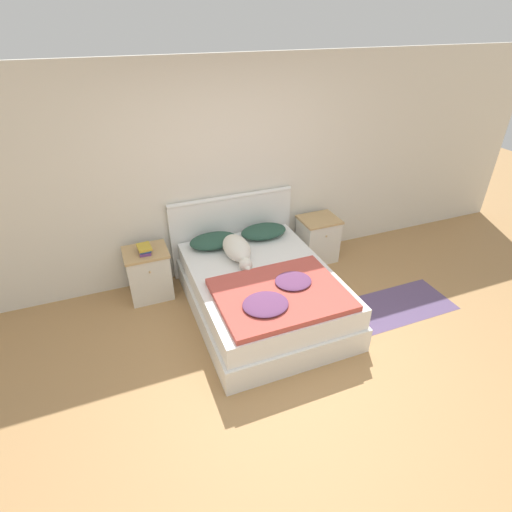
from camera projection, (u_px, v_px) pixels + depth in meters
The scene contains 12 objects.
ground_plane at pixel (298, 380), 3.69m from camera, with size 16.00×16.00×0.00m, color tan.
wall_back at pixel (223, 173), 4.70m from camera, with size 9.00×0.06×2.55m.
bed at pixel (263, 293), 4.41m from camera, with size 1.50×1.97×0.52m.
headboard at pixel (233, 231), 5.06m from camera, with size 1.58×0.06×1.02m.
nightstand_left at pixel (149, 273), 4.64m from camera, with size 0.49×0.43×0.61m.
nightstand_right at pixel (318, 239), 5.34m from camera, with size 0.49×0.43×0.61m.
pillow_left at pixel (214, 241), 4.72m from camera, with size 0.58×0.37×0.14m.
pillow_right at pixel (264, 231), 4.93m from camera, with size 0.58×0.37×0.14m.
quilt at pixel (280, 294), 3.89m from camera, with size 1.25×0.97×0.11m.
dog at pixel (237, 249), 4.48m from camera, with size 0.29×0.73×0.24m.
book_stack at pixel (145, 249), 4.45m from camera, with size 0.16×0.23×0.08m.
rug at pixel (397, 305), 4.62m from camera, with size 1.28×0.63×0.00m.
Camera 1 is at (-1.30, -2.21, 2.92)m, focal length 28.00 mm.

